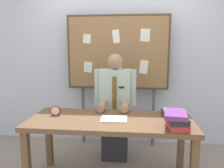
{
  "coord_description": "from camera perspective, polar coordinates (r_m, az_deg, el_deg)",
  "views": [
    {
      "loc": [
        0.26,
        -2.31,
        1.52
      ],
      "look_at": [
        0.0,
        0.18,
        1.1
      ],
      "focal_mm": 36.11,
      "sensor_mm": 36.0,
      "label": 1
    }
  ],
  "objects": [
    {
      "name": "back_wall",
      "position": [
        3.52,
        1.72,
        6.82
      ],
      "size": [
        6.4,
        0.08,
        2.7
      ],
      "primitive_type": "cube",
      "color": "silver",
      "rests_on": "ground_plane"
    },
    {
      "name": "desk_clock",
      "position": [
        2.63,
        -14.1,
        -6.63
      ],
      "size": [
        0.11,
        0.04,
        0.11
      ],
      "color": "maroon",
      "rests_on": "desk"
    },
    {
      "name": "book_stack",
      "position": [
        2.23,
        16.04,
        -8.74
      ],
      "size": [
        0.24,
        0.32,
        0.16
      ],
      "color": "#B22D2D",
      "rests_on": "desk"
    },
    {
      "name": "bulletin_board",
      "position": [
        3.31,
        1.47,
        7.57
      ],
      "size": [
        1.48,
        0.09,
        1.96
      ],
      "color": "#4C3823",
      "rests_on": "ground_plane"
    },
    {
      "name": "person",
      "position": [
        3.03,
        0.8,
        -6.85
      ],
      "size": [
        0.55,
        0.56,
        1.42
      ],
      "color": "#2D2D33",
      "rests_on": "ground_plane"
    },
    {
      "name": "desk",
      "position": [
        2.48,
        -0.44,
        -10.82
      ],
      "size": [
        1.76,
        0.72,
        0.75
      ],
      "color": "brown",
      "rests_on": "ground_plane"
    },
    {
      "name": "paper_tray",
      "position": [
        2.67,
        15.27,
        -6.93
      ],
      "size": [
        0.26,
        0.2,
        0.06
      ],
      "color": "#333338",
      "rests_on": "desk"
    },
    {
      "name": "open_notebook",
      "position": [
        2.42,
        0.48,
        -8.86
      ],
      "size": [
        0.28,
        0.22,
        0.01
      ],
      "primitive_type": "cube",
      "rotation": [
        0.0,
        0.0,
        0.02
      ],
      "color": "#F4EFCC",
      "rests_on": "desk"
    }
  ]
}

